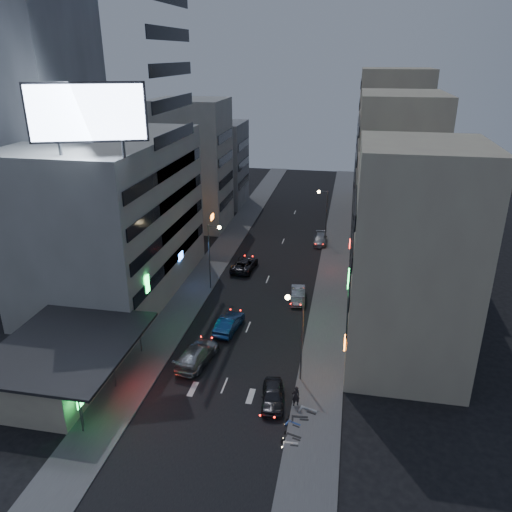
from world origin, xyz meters
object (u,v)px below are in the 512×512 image
(person, at_px, (296,396))
(scooter_black_b, at_px, (309,410))
(parked_car_right_far, at_px, (320,239))
(scooter_black_a, at_px, (302,432))
(scooter_silver_a, at_px, (299,437))
(parked_car_right_mid, at_px, (298,295))
(road_car_silver, at_px, (197,354))
(road_car_blue, at_px, (229,323))
(scooter_blue, at_px, (302,419))
(scooter_silver_b, at_px, (318,404))
(parked_car_left, at_px, (244,264))
(parked_car_right_near, at_px, (273,396))

(person, distance_m, scooter_black_b, 1.64)
(parked_car_right_far, relative_size, scooter_black_a, 2.75)
(scooter_silver_a, bearing_deg, scooter_black_b, -10.80)
(parked_car_right_mid, distance_m, road_car_silver, 15.97)
(road_car_silver, bearing_deg, scooter_black_b, 161.44)
(scooter_silver_a, bearing_deg, parked_car_right_far, -0.37)
(road_car_blue, distance_m, scooter_blue, 15.45)
(parked_car_right_far, relative_size, scooter_black_b, 2.52)
(scooter_black_a, bearing_deg, road_car_blue, 48.46)
(road_car_blue, xyz_separation_m, person, (8.08, -10.53, 0.19))
(road_car_silver, height_order, scooter_silver_b, road_car_silver)
(parked_car_right_mid, distance_m, parked_car_right_far, 19.06)
(parked_car_right_mid, height_order, person, person)
(person, bearing_deg, road_car_silver, -51.68)
(road_car_silver, height_order, scooter_black_a, road_car_silver)
(scooter_black_a, distance_m, scooter_silver_b, 3.28)
(parked_car_left, xyz_separation_m, road_car_blue, (1.73, -15.47, 0.04))
(parked_car_right_mid, distance_m, scooter_black_a, 22.17)
(road_car_blue, bearing_deg, parked_car_right_far, -98.45)
(road_car_blue, height_order, person, person)
(road_car_blue, distance_m, scooter_silver_b, 14.71)
(scooter_black_a, bearing_deg, parked_car_right_far, 18.12)
(scooter_blue, xyz_separation_m, scooter_silver_b, (1.11, 1.82, 0.13))
(parked_car_right_far, height_order, road_car_blue, road_car_blue)
(parked_car_left, bearing_deg, scooter_silver_b, 117.78)
(scooter_blue, height_order, scooter_black_b, scooter_black_b)
(parked_car_right_near, relative_size, parked_car_right_far, 0.92)
(parked_car_right_far, height_order, road_car_silver, road_car_silver)
(parked_car_left, bearing_deg, road_car_blue, 100.38)
(road_car_silver, height_order, scooter_silver_a, road_car_silver)
(parked_car_right_far, height_order, person, person)
(parked_car_left, bearing_deg, scooter_silver_a, 113.24)
(scooter_black_a, bearing_deg, parked_car_left, 35.81)
(road_car_silver, relative_size, person, 3.28)
(scooter_black_a, relative_size, scooter_black_b, 0.91)
(scooter_black_a, bearing_deg, scooter_silver_b, -0.38)
(parked_car_left, distance_m, road_car_silver, 21.52)
(parked_car_left, bearing_deg, scooter_blue, 114.45)
(road_car_blue, relative_size, scooter_blue, 3.10)
(road_car_silver, distance_m, person, 10.58)
(road_car_blue, bearing_deg, scooter_black_b, 135.12)
(scooter_silver_b, bearing_deg, scooter_black_a, -179.47)
(person, distance_m, scooter_silver_b, 1.86)
(parked_car_right_far, relative_size, scooter_silver_b, 2.33)
(parked_car_right_mid, relative_size, road_car_blue, 0.88)
(parked_car_right_near, relative_size, parked_car_right_mid, 1.00)
(scooter_blue, relative_size, scooter_black_b, 0.85)
(parked_car_right_far, relative_size, road_car_silver, 0.81)
(parked_car_right_near, height_order, scooter_black_a, parked_car_right_near)
(person, relative_size, scooter_black_a, 1.03)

